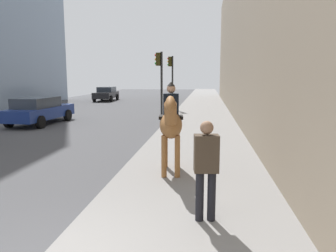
# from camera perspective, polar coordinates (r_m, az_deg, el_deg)

# --- Properties ---
(mounted_horse_near) EXTENTS (2.15, 0.70, 2.28)m
(mounted_horse_near) POSITION_cam_1_polar(r_m,az_deg,el_deg) (8.04, 0.52, 0.48)
(mounted_horse_near) COLOR brown
(mounted_horse_near) RESTS_ON sidewalk_slab
(pedestrian_greeting) EXTENTS (0.31, 0.43, 1.70)m
(pedestrian_greeting) POSITION_cam_1_polar(r_m,az_deg,el_deg) (5.44, 6.71, -6.69)
(pedestrian_greeting) COLOR black
(pedestrian_greeting) RESTS_ON sidewalk_slab
(car_near_lane) EXTENTS (4.53, 2.11, 1.44)m
(car_near_lane) POSITION_cam_1_polar(r_m,az_deg,el_deg) (34.67, -10.78, 5.62)
(car_near_lane) COLOR black
(car_near_lane) RESTS_ON ground
(car_mid_lane) EXTENTS (4.67, 2.10, 1.44)m
(car_mid_lane) POSITION_cam_1_polar(r_m,az_deg,el_deg) (18.60, -21.69, 2.62)
(car_mid_lane) COLOR navy
(car_mid_lane) RESTS_ON ground
(traffic_light_near_curb) EXTENTS (0.20, 0.44, 3.85)m
(traffic_light_near_curb) POSITION_cam_1_polar(r_m,az_deg,el_deg) (18.00, -1.42, 8.87)
(traffic_light_near_curb) COLOR black
(traffic_light_near_curb) RESTS_ON ground
(traffic_light_far_curb) EXTENTS (0.20, 0.44, 4.00)m
(traffic_light_far_curb) POSITION_cam_1_polar(r_m,az_deg,el_deg) (24.09, 0.58, 9.05)
(traffic_light_far_curb) COLOR black
(traffic_light_far_curb) RESTS_ON ground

